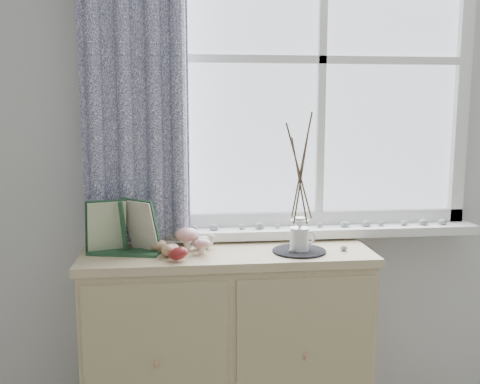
{
  "coord_description": "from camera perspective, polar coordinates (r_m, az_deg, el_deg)",
  "views": [
    {
      "loc": [
        -0.34,
        -0.42,
        1.43
      ],
      "look_at": [
        -0.1,
        1.7,
        1.1
      ],
      "focal_mm": 40.0,
      "sensor_mm": 36.0,
      "label": 1
    }
  ],
  "objects": [
    {
      "name": "songbird_figurine",
      "position": [
        2.25,
        -3.99,
        -5.32
      ],
      "size": [
        0.12,
        0.06,
        0.06
      ],
      "primitive_type": null,
      "rotation": [
        0.0,
        0.0,
        0.07
      ],
      "color": "silver",
      "rests_on": "sideboard"
    },
    {
      "name": "crocheted_doily",
      "position": [
        2.23,
        6.33,
        -6.27
      ],
      "size": [
        0.22,
        0.22,
        0.01
      ],
      "primitive_type": "cylinder",
      "color": "black",
      "rests_on": "sideboard"
    },
    {
      "name": "toadstool_cluster",
      "position": [
        2.21,
        -5.49,
        -4.97
      ],
      "size": [
        0.18,
        0.16,
        0.09
      ],
      "color": "white",
      "rests_on": "sideboard"
    },
    {
      "name": "sideboard_pebbles",
      "position": [
        2.27,
        7.47,
        -5.8
      ],
      "size": [
        0.25,
        0.19,
        0.02
      ],
      "color": "#979799",
      "rests_on": "sideboard"
    },
    {
      "name": "wooden_eggs",
      "position": [
        2.15,
        -7.66,
        -6.11
      ],
      "size": [
        0.14,
        0.18,
        0.08
      ],
      "color": "tan",
      "rests_on": "sideboard"
    },
    {
      "name": "sideboard",
      "position": [
        2.4,
        -1.36,
        -15.99
      ],
      "size": [
        1.2,
        0.45,
        0.85
      ],
      "color": "beige",
      "rests_on": "ground"
    },
    {
      "name": "botanical_book",
      "position": [
        2.18,
        -12.39,
        -3.72
      ],
      "size": [
        0.35,
        0.2,
        0.23
      ],
      "primitive_type": null,
      "rotation": [
        0.0,
        0.0,
        -0.22
      ],
      "color": "#21452B",
      "rests_on": "sideboard"
    },
    {
      "name": "twig_pitcher",
      "position": [
        2.16,
        6.47,
        2.19
      ],
      "size": [
        0.26,
        0.26,
        0.58
      ],
      "rotation": [
        0.0,
        0.0,
        0.37
      ],
      "color": "white",
      "rests_on": "crocheted_doily"
    }
  ]
}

